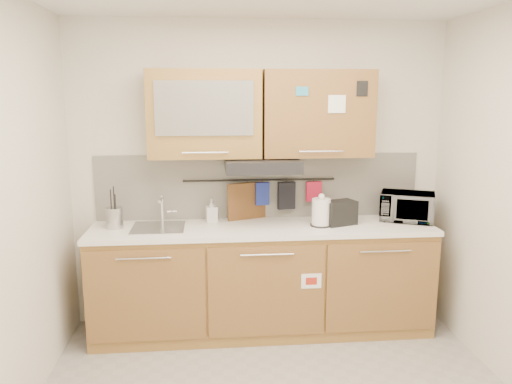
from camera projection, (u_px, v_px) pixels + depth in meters
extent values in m
plane|color=silver|center=(259.00, 175.00, 4.33)|extent=(3.20, 0.00, 3.20)
cube|color=#A47A3A|center=(262.00, 281.00, 4.21)|extent=(2.80, 0.60, 0.88)
cube|color=black|center=(262.00, 324.00, 4.28)|extent=(2.80, 0.54, 0.10)
cube|color=olive|center=(146.00, 296.00, 3.81)|extent=(0.91, 0.02, 0.74)
cylinder|color=silver|center=(143.00, 258.00, 3.73)|extent=(0.41, 0.01, 0.01)
cube|color=olive|center=(267.00, 292.00, 3.90)|extent=(0.91, 0.02, 0.74)
cylinder|color=silver|center=(267.00, 255.00, 3.81)|extent=(0.41, 0.01, 0.01)
cube|color=olive|center=(383.00, 287.00, 3.98)|extent=(0.91, 0.02, 0.74)
cylinder|color=silver|center=(386.00, 251.00, 3.90)|extent=(0.41, 0.01, 0.01)
cube|color=white|center=(263.00, 228.00, 4.11)|extent=(2.82, 0.62, 0.04)
cube|color=silver|center=(259.00, 186.00, 4.34)|extent=(2.80, 0.02, 0.56)
cube|color=#A47A3A|center=(205.00, 114.00, 4.02)|extent=(0.90, 0.35, 0.70)
cube|color=silver|center=(204.00, 108.00, 3.83)|extent=(0.76, 0.02, 0.42)
cube|color=olive|center=(317.00, 114.00, 4.10)|extent=(0.90, 0.35, 0.70)
cube|color=white|center=(337.00, 104.00, 3.92)|extent=(0.14, 0.00, 0.14)
cube|color=black|center=(262.00, 165.00, 4.07)|extent=(0.60, 0.46, 0.10)
cube|color=silver|center=(158.00, 229.00, 4.04)|extent=(0.42, 0.40, 0.03)
cylinder|color=silver|center=(162.00, 209.00, 4.17)|extent=(0.03, 0.03, 0.24)
cylinder|color=silver|center=(161.00, 200.00, 4.07)|extent=(0.02, 0.18, 0.02)
cylinder|color=black|center=(260.00, 180.00, 4.29)|extent=(1.30, 0.02, 0.02)
cylinder|color=#ADADB2|center=(115.00, 218.00, 4.03)|extent=(0.14, 0.14, 0.17)
cylinder|color=black|center=(111.00, 209.00, 4.02)|extent=(0.01, 0.01, 0.32)
cylinder|color=black|center=(116.00, 211.00, 4.00)|extent=(0.01, 0.01, 0.28)
cylinder|color=black|center=(114.00, 207.00, 4.03)|extent=(0.01, 0.01, 0.34)
cylinder|color=black|center=(112.00, 214.00, 4.00)|extent=(0.01, 0.01, 0.25)
cylinder|color=white|center=(321.00, 212.00, 4.09)|extent=(0.20, 0.20, 0.23)
sphere|color=white|center=(321.00, 196.00, 4.07)|extent=(0.05, 0.05, 0.05)
cube|color=white|center=(331.00, 210.00, 4.13)|extent=(0.03, 0.04, 0.14)
cylinder|color=black|center=(321.00, 225.00, 4.11)|extent=(0.17, 0.17, 0.01)
cube|color=black|center=(340.00, 213.00, 4.14)|extent=(0.30, 0.24, 0.20)
cube|color=black|center=(335.00, 202.00, 4.10)|extent=(0.11, 0.13, 0.01)
cube|color=black|center=(345.00, 201.00, 4.14)|extent=(0.11, 0.13, 0.01)
imported|color=#999999|center=(407.00, 207.00, 4.26)|extent=(0.52, 0.45, 0.24)
imported|color=#999999|center=(212.00, 211.00, 4.21)|extent=(0.10, 0.11, 0.20)
cube|color=brown|center=(247.00, 208.00, 4.32)|extent=(0.35, 0.14, 0.45)
cube|color=navy|center=(262.00, 194.00, 4.30)|extent=(0.12, 0.05, 0.20)
cube|color=black|center=(286.00, 196.00, 4.33)|extent=(0.16, 0.06, 0.24)
cube|color=#BB1935|center=(314.00, 191.00, 4.34)|extent=(0.14, 0.04, 0.17)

